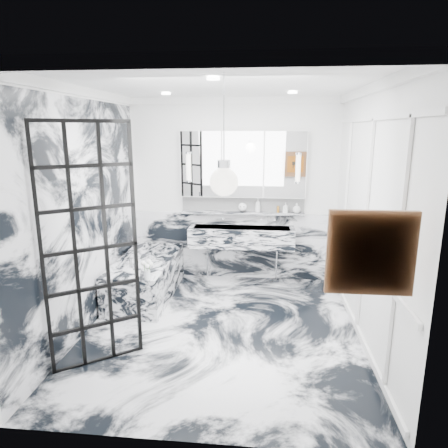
# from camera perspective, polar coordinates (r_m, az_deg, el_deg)

# --- Properties ---
(floor) EXTENTS (3.60, 3.60, 0.00)m
(floor) POSITION_cam_1_polar(r_m,az_deg,el_deg) (4.96, -0.44, -14.74)
(floor) COLOR silver
(floor) RESTS_ON ground
(ceiling) EXTENTS (3.60, 3.60, 0.00)m
(ceiling) POSITION_cam_1_polar(r_m,az_deg,el_deg) (4.40, -0.50, 19.41)
(ceiling) COLOR white
(ceiling) RESTS_ON wall_back
(wall_back) EXTENTS (3.60, 0.00, 3.60)m
(wall_back) POSITION_cam_1_polar(r_m,az_deg,el_deg) (6.24, 1.33, 4.74)
(wall_back) COLOR white
(wall_back) RESTS_ON floor
(wall_front) EXTENTS (3.60, 0.00, 3.60)m
(wall_front) POSITION_cam_1_polar(r_m,az_deg,el_deg) (2.76, -4.55, -6.59)
(wall_front) COLOR white
(wall_front) RESTS_ON floor
(wall_left) EXTENTS (0.00, 3.60, 3.60)m
(wall_left) POSITION_cam_1_polar(r_m,az_deg,el_deg) (4.91, -19.38, 1.60)
(wall_left) COLOR white
(wall_left) RESTS_ON floor
(wall_right) EXTENTS (0.00, 3.60, 3.60)m
(wall_right) POSITION_cam_1_polar(r_m,az_deg,el_deg) (4.59, 19.82, 0.78)
(wall_right) COLOR white
(wall_right) RESTS_ON floor
(marble_clad_back) EXTENTS (3.18, 0.05, 1.05)m
(marble_clad_back) POSITION_cam_1_polar(r_m,az_deg,el_deg) (6.40, 1.27, -3.05)
(marble_clad_back) COLOR silver
(marble_clad_back) RESTS_ON floor
(marble_clad_left) EXTENTS (0.02, 3.56, 2.68)m
(marble_clad_left) POSITION_cam_1_polar(r_m,az_deg,el_deg) (4.91, -19.17, 0.91)
(marble_clad_left) COLOR silver
(marble_clad_left) RESTS_ON floor
(panel_molding) EXTENTS (0.03, 3.40, 2.30)m
(panel_molding) POSITION_cam_1_polar(r_m,az_deg,el_deg) (4.61, 19.48, -0.43)
(panel_molding) COLOR white
(panel_molding) RESTS_ON floor
(soap_bottle_a) EXTENTS (0.11, 0.11, 0.21)m
(soap_bottle_a) POSITION_cam_1_polar(r_m,az_deg,el_deg) (6.17, 4.86, 2.68)
(soap_bottle_a) COLOR #8C5919
(soap_bottle_a) RESTS_ON ledge
(soap_bottle_b) EXTENTS (0.09, 0.09, 0.16)m
(soap_bottle_b) POSITION_cam_1_polar(r_m,az_deg,el_deg) (6.18, 8.80, 2.32)
(soap_bottle_b) COLOR #4C4C51
(soap_bottle_b) RESTS_ON ledge
(soap_bottle_c) EXTENTS (0.13, 0.13, 0.15)m
(soap_bottle_c) POSITION_cam_1_polar(r_m,az_deg,el_deg) (6.19, 10.34, 2.26)
(soap_bottle_c) COLOR silver
(soap_bottle_c) RESTS_ON ledge
(face_pot) EXTENTS (0.13, 0.13, 0.13)m
(face_pot) POSITION_cam_1_polar(r_m,az_deg,el_deg) (6.18, 2.66, 2.44)
(face_pot) COLOR white
(face_pot) RESTS_ON ledge
(amber_bottle) EXTENTS (0.04, 0.04, 0.10)m
(amber_bottle) POSITION_cam_1_polar(r_m,az_deg,el_deg) (6.18, 7.73, 2.09)
(amber_bottle) COLOR #8C5919
(amber_bottle) RESTS_ON ledge
(flower_vase) EXTENTS (0.07, 0.07, 0.12)m
(flower_vase) POSITION_cam_1_polar(r_m,az_deg,el_deg) (4.99, -10.89, -7.12)
(flower_vase) COLOR silver
(flower_vase) RESTS_ON bathtub
(crittall_door) EXTENTS (0.74, 0.54, 2.41)m
(crittall_door) POSITION_cam_1_polar(r_m,az_deg,el_deg) (4.08, -18.49, -3.43)
(crittall_door) COLOR black
(crittall_door) RESTS_ON floor
(artwork) EXTENTS (0.47, 0.05, 0.47)m
(artwork) POSITION_cam_1_polar(r_m,az_deg,el_deg) (2.80, 20.24, -3.91)
(artwork) COLOR #B35B12
(artwork) RESTS_ON wall_front
(pendant_light) EXTENTS (0.22, 0.22, 0.22)m
(pendant_light) POSITION_cam_1_polar(r_m,az_deg,el_deg) (3.13, -0.01, 6.03)
(pendant_light) COLOR white
(pendant_light) RESTS_ON ceiling
(trough_sink) EXTENTS (1.60, 0.45, 0.30)m
(trough_sink) POSITION_cam_1_polar(r_m,az_deg,el_deg) (6.13, 2.52, -1.83)
(trough_sink) COLOR silver
(trough_sink) RESTS_ON wall_back
(ledge) EXTENTS (1.90, 0.14, 0.04)m
(ledge) POSITION_cam_1_polar(r_m,az_deg,el_deg) (6.21, 2.64, 1.59)
(ledge) COLOR silver
(ledge) RESTS_ON wall_back
(subway_tile) EXTENTS (1.90, 0.03, 0.23)m
(subway_tile) POSITION_cam_1_polar(r_m,az_deg,el_deg) (6.24, 2.68, 2.92)
(subway_tile) COLOR white
(subway_tile) RESTS_ON wall_back
(mirror_cabinet) EXTENTS (1.90, 0.16, 1.00)m
(mirror_cabinet) POSITION_cam_1_polar(r_m,az_deg,el_deg) (6.10, 2.72, 8.51)
(mirror_cabinet) COLOR white
(mirror_cabinet) RESTS_ON wall_back
(sconce_left) EXTENTS (0.07, 0.07, 0.40)m
(sconce_left) POSITION_cam_1_polar(r_m,az_deg,el_deg) (6.11, -5.11, 8.10)
(sconce_left) COLOR white
(sconce_left) RESTS_ON mirror_cabinet
(sconce_right) EXTENTS (0.07, 0.07, 0.40)m
(sconce_right) POSITION_cam_1_polar(r_m,az_deg,el_deg) (6.02, 10.55, 7.86)
(sconce_right) COLOR white
(sconce_right) RESTS_ON mirror_cabinet
(bathtub) EXTENTS (0.75, 1.65, 0.55)m
(bathtub) POSITION_cam_1_polar(r_m,az_deg,el_deg) (5.87, -11.05, -7.44)
(bathtub) COLOR silver
(bathtub) RESTS_ON floor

